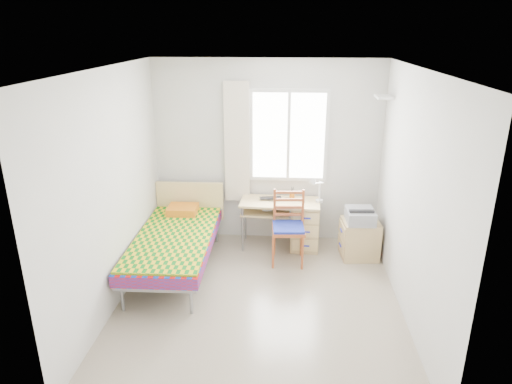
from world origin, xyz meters
TOP-DOWN VIEW (x-y plane):
  - floor at (0.00, 0.00)m, footprint 3.50×3.50m
  - ceiling at (0.00, 0.00)m, footprint 3.50×3.50m
  - wall_back at (0.00, 1.75)m, footprint 3.20×0.00m
  - wall_left at (-1.60, 0.00)m, footprint 0.00×3.50m
  - wall_right at (1.60, 0.00)m, footprint 0.00×3.50m
  - window at (0.30, 1.73)m, footprint 1.10×0.04m
  - curtain at (-0.42, 1.68)m, footprint 0.35×0.05m
  - floating_shelf at (1.49, 1.40)m, footprint 0.20×0.32m
  - bed at (-1.11, 0.68)m, footprint 0.98×2.05m
  - desk at (0.49, 1.43)m, footprint 1.12×0.56m
  - chair at (0.33, 1.01)m, footprint 0.45×0.45m
  - cabinet at (1.29, 1.19)m, footprint 0.53×0.47m
  - printer at (1.28, 1.16)m, footprint 0.38×0.43m
  - laptop at (0.08, 1.46)m, footprint 0.34×0.25m
  - pen_cup at (0.37, 1.59)m, footprint 0.09×0.09m
  - task_lamp at (0.68, 1.33)m, footprint 0.22×0.32m
  - book at (-0.04, 1.40)m, footprint 0.14×0.19m

SIDE VIEW (x-z plane):
  - floor at x=0.00m, z-range 0.00..0.00m
  - cabinet at x=1.29m, z-range 0.00..0.53m
  - desk at x=0.49m, z-range 0.03..0.72m
  - bed at x=-1.11m, z-range -0.01..0.87m
  - chair at x=0.33m, z-range 0.06..1.03m
  - book at x=-0.04m, z-range 0.58..0.60m
  - printer at x=1.28m, z-range 0.53..0.71m
  - laptop at x=0.08m, z-range 0.69..0.71m
  - pen_cup at x=0.37m, z-range 0.69..0.78m
  - task_lamp at x=0.68m, z-range 0.74..1.14m
  - wall_left at x=-1.60m, z-range -0.45..3.05m
  - wall_right at x=1.60m, z-range -0.45..3.05m
  - wall_back at x=0.00m, z-range -0.30..2.90m
  - curtain at x=-0.42m, z-range 0.60..2.30m
  - window at x=0.30m, z-range 0.90..2.20m
  - floating_shelf at x=1.49m, z-range 2.13..2.17m
  - ceiling at x=0.00m, z-range 2.60..2.60m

